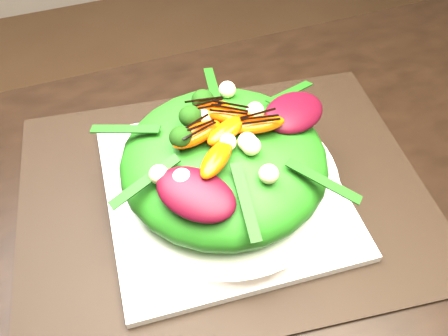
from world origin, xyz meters
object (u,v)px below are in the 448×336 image
object	(u,v)px
lettuce_mound	(224,161)
orange_segment	(217,113)
placemat	(224,193)
plate_base	(224,190)
salad_bowl	(224,182)

from	to	relation	value
lettuce_mound	orange_segment	distance (m)	0.05
placemat	orange_segment	bearing A→B (deg)	84.24
placemat	plate_base	xyz separation A→B (m)	(0.00, 0.00, 0.01)
salad_bowl	orange_segment	size ratio (longest dim) A/B	4.74
salad_bowl	lettuce_mound	distance (m)	0.04
placemat	plate_base	world-z (taller)	plate_base
plate_base	lettuce_mound	xyz separation A→B (m)	(0.00, 0.00, 0.05)
placemat	lettuce_mound	world-z (taller)	lettuce_mound
orange_segment	salad_bowl	bearing A→B (deg)	-95.76
salad_bowl	orange_segment	bearing A→B (deg)	84.24
plate_base	orange_segment	distance (m)	0.10
plate_base	salad_bowl	world-z (taller)	salad_bowl
placemat	orange_segment	size ratio (longest dim) A/B	8.60
salad_bowl	orange_segment	distance (m)	0.09
plate_base	lettuce_mound	world-z (taller)	lettuce_mound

